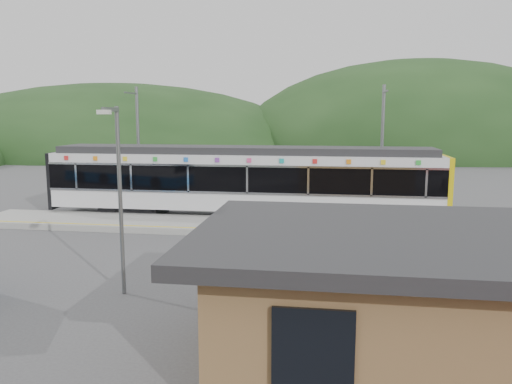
# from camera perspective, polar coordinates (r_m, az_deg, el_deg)

# --- Properties ---
(ground) EXTENTS (120.00, 120.00, 0.00)m
(ground) POSITION_cam_1_polar(r_m,az_deg,el_deg) (20.66, -3.59, -6.32)
(ground) COLOR #4C4C4F
(ground) RESTS_ON ground
(hills) EXTENTS (146.00, 149.00, 26.00)m
(hills) POSITION_cam_1_polar(r_m,az_deg,el_deg) (25.44, 12.78, -3.63)
(hills) COLOR #1E3D19
(hills) RESTS_ON ground
(platform) EXTENTS (26.00, 3.20, 0.30)m
(platform) POSITION_cam_1_polar(r_m,az_deg,el_deg) (23.77, -1.93, -3.92)
(platform) COLOR #9E9E99
(platform) RESTS_ON ground
(yellow_line) EXTENTS (26.00, 0.10, 0.01)m
(yellow_line) POSITION_cam_1_polar(r_m,az_deg,el_deg) (22.49, -2.53, -4.26)
(yellow_line) COLOR yellow
(yellow_line) RESTS_ON platform
(train) EXTENTS (20.44, 3.01, 3.74)m
(train) POSITION_cam_1_polar(r_m,az_deg,el_deg) (26.10, -1.52, 1.50)
(train) COLOR black
(train) RESTS_ON ground
(catenary_mast_west) EXTENTS (0.18, 1.80, 7.00)m
(catenary_mast_west) POSITION_cam_1_polar(r_m,az_deg,el_deg) (30.27, -13.32, 5.29)
(catenary_mast_west) COLOR slate
(catenary_mast_west) RESTS_ON ground
(catenary_mast_east) EXTENTS (0.18, 1.80, 7.00)m
(catenary_mast_east) POSITION_cam_1_polar(r_m,az_deg,el_deg) (28.25, 14.20, 5.02)
(catenary_mast_east) COLOR slate
(catenary_mast_east) RESTS_ON ground
(station_shelter) EXTENTS (9.20, 6.20, 3.00)m
(station_shelter) POSITION_cam_1_polar(r_m,az_deg,el_deg) (11.31, 17.37, -11.43)
(station_shelter) COLOR olive
(station_shelter) RESTS_ON ground
(lamp_post) EXTENTS (0.35, 1.00, 5.63)m
(lamp_post) POSITION_cam_1_polar(r_m,az_deg,el_deg) (15.12, -15.50, 0.83)
(lamp_post) COLOR slate
(lamp_post) RESTS_ON ground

